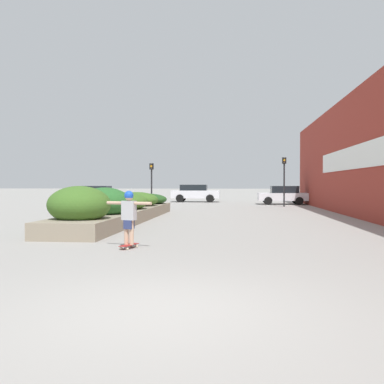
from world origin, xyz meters
TOP-DOWN VIEW (x-y plane):
  - ground_plane at (0.00, 0.00)m, footprint 300.00×300.00m
  - building_wall_right at (6.81, 12.62)m, footprint 0.67×40.32m
  - planter_box at (-3.99, 12.64)m, footprint 2.21×13.60m
  - skateboard at (-1.76, 5.04)m, footprint 0.38×0.69m
  - skateboarder at (-1.76, 5.04)m, footprint 1.23×0.43m
  - car_center_left at (4.66, 29.16)m, footprint 3.83×2.06m
  - car_center_right at (-2.72, 33.04)m, footprint 4.32×1.92m
  - car_rightmost at (-11.57, 32.38)m, footprint 4.36×2.00m
  - traffic_light_left at (-5.17, 25.18)m, footprint 0.28×0.30m
  - traffic_light_right at (4.36, 25.64)m, footprint 0.28×0.30m

SIDE VIEW (x-z plane):
  - ground_plane at x=0.00m, z-range 0.00..0.00m
  - skateboard at x=-1.76m, z-range 0.02..0.12m
  - planter_box at x=-3.99m, z-range -0.16..1.39m
  - car_center_left at x=4.66m, z-range 0.03..1.50m
  - car_rightmost at x=-11.57m, z-range 0.06..1.51m
  - car_center_right at x=-2.72m, z-range 0.05..1.61m
  - skateboarder at x=-1.76m, z-range 0.24..1.58m
  - traffic_light_left at x=-5.17m, z-range 0.59..3.72m
  - traffic_light_right at x=4.36m, z-range 0.64..4.16m
  - building_wall_right at x=6.81m, z-range 0.00..6.14m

